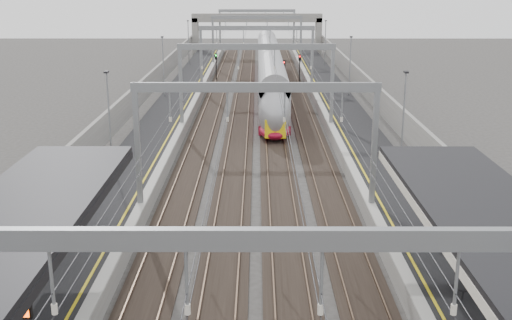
{
  "coord_description": "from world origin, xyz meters",
  "views": [
    {
      "loc": [
        0.07,
        -10.95,
        12.85
      ],
      "look_at": [
        0.0,
        24.14,
        2.82
      ],
      "focal_mm": 45.0,
      "sensor_mm": 36.0,
      "label": 1
    }
  ],
  "objects_px": {
    "train": "(270,77)",
    "bench": "(467,278)",
    "signal_green": "(216,62)",
    "overbridge": "(257,23)"
  },
  "relations": [
    {
      "from": "overbridge",
      "to": "bench",
      "type": "relative_size",
      "value": 11.62
    },
    {
      "from": "train",
      "to": "signal_green",
      "type": "xyz_separation_m",
      "value": [
        -6.7,
        10.17,
        0.35
      ]
    },
    {
      "from": "train",
      "to": "signal_green",
      "type": "height_order",
      "value": "train"
    },
    {
      "from": "train",
      "to": "overbridge",
      "type": "bearing_deg",
      "value": 92.2
    },
    {
      "from": "train",
      "to": "bench",
      "type": "relative_size",
      "value": 25.66
    },
    {
      "from": "train",
      "to": "bench",
      "type": "height_order",
      "value": "train"
    },
    {
      "from": "train",
      "to": "signal_green",
      "type": "bearing_deg",
      "value": 123.37
    },
    {
      "from": "overbridge",
      "to": "signal_green",
      "type": "xyz_separation_m",
      "value": [
        -5.2,
        -28.92,
        -2.89
      ]
    },
    {
      "from": "overbridge",
      "to": "signal_green",
      "type": "height_order",
      "value": "overbridge"
    },
    {
      "from": "overbridge",
      "to": "train",
      "type": "distance_m",
      "value": 39.25
    }
  ]
}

